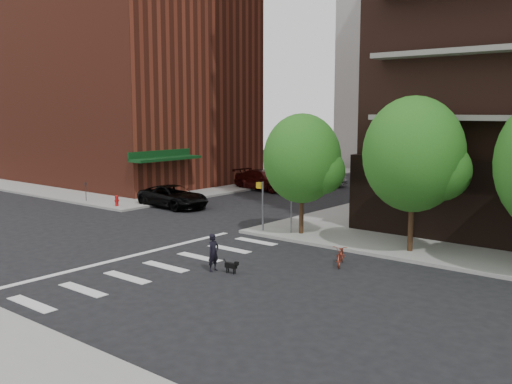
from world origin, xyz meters
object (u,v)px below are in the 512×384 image
(scooter, at_px, (341,255))
(dog_walker, at_px, (213,253))
(fire_hydrant, at_px, (117,200))
(parked_car_black, at_px, (173,196))
(parked_car_maroon, at_px, (265,180))
(parked_car_silver, at_px, (318,176))

(scooter, height_order, dog_walker, dog_walker)
(fire_hydrant, xyz_separation_m, parked_car_black, (2.72, 2.60, 0.19))
(scooter, relative_size, dog_walker, 1.11)
(parked_car_black, bearing_deg, parked_car_maroon, 5.35)
(parked_car_black, bearing_deg, scooter, -105.66)
(scooter, xyz_separation_m, dog_walker, (-3.53, -4.06, 0.32))
(parked_car_black, distance_m, scooter, 17.23)
(parked_car_maroon, distance_m, scooter, 23.16)
(fire_hydrant, xyz_separation_m, parked_car_silver, (3.98, 18.46, 0.27))
(parked_car_silver, distance_m, dog_walker, 27.93)
(parked_car_silver, height_order, dog_walker, parked_car_silver)
(parked_car_maroon, height_order, scooter, parked_car_maroon)
(parked_car_black, xyz_separation_m, scooter, (16.31, -5.53, -0.29))
(fire_hydrant, bearing_deg, parked_car_silver, 77.82)
(fire_hydrant, bearing_deg, scooter, -8.75)
(parked_car_maroon, relative_size, dog_walker, 3.72)
(parked_car_maroon, xyz_separation_m, dog_walker, (13.20, -20.07, -0.06))
(parked_car_black, bearing_deg, dog_walker, -123.81)
(parked_car_silver, bearing_deg, dog_walker, -157.53)
(parked_car_black, xyz_separation_m, parked_car_maroon, (-0.42, 10.48, 0.09))
(parked_car_maroon, relative_size, parked_car_silver, 1.15)
(fire_hydrant, xyz_separation_m, scooter, (19.03, -2.93, -0.10))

